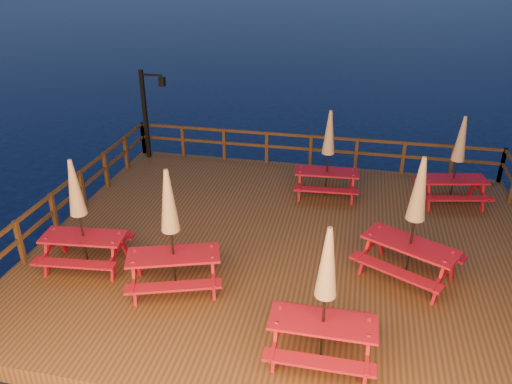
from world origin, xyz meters
TOP-DOWN VIEW (x-y plane):
  - ground at (0.00, 0.00)m, footprint 500.00×500.00m
  - deck at (0.00, 0.00)m, footprint 12.00×10.00m
  - deck_piles at (0.00, 0.00)m, footprint 11.44×9.44m
  - railing at (0.00, 1.78)m, footprint 11.80×9.75m
  - lamp_post at (-5.39, 4.55)m, footprint 0.85×0.18m
  - picnic_table_0 at (0.67, 2.83)m, footprint 1.89×1.59m
  - picnic_table_1 at (1.13, -3.62)m, footprint 1.86×1.53m
  - picnic_table_2 at (-4.35, -1.88)m, footprint 1.97×1.68m
  - picnic_table_3 at (4.17, 3.06)m, footprint 2.06×1.81m
  - picnic_table_4 at (-2.10, -2.22)m, footprint 2.32×2.11m
  - picnic_table_5 at (2.75, -0.83)m, footprint 2.53×2.38m

SIDE VIEW (x-z plane):
  - deck_piles at x=0.00m, z-range -1.00..0.40m
  - ground at x=0.00m, z-range 0.00..0.00m
  - deck at x=0.00m, z-range 0.00..0.40m
  - railing at x=0.00m, z-range 0.61..1.71m
  - picnic_table_3 at x=4.17m, z-range 0.45..3.01m
  - picnic_table_0 at x=0.67m, z-range 0.45..3.02m
  - picnic_table_2 at x=-4.35m, z-range 0.45..3.07m
  - picnic_table_1 at x=1.13m, z-range 0.45..3.12m
  - picnic_table_4 at x=-2.10m, z-range 0.45..3.21m
  - picnic_table_5 at x=2.75m, z-range 0.46..3.32m
  - lamp_post at x=-5.39m, z-range 0.70..3.70m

